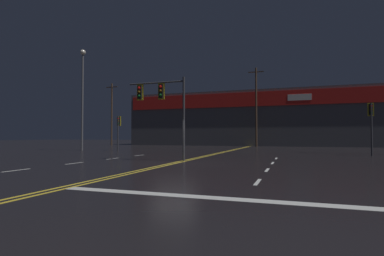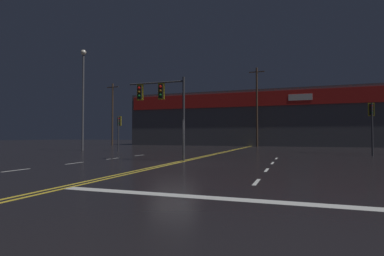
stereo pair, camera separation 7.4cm
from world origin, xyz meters
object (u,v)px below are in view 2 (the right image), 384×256
object	(u,v)px
traffic_signal_median	(160,98)
traffic_signal_corner_northwest	(119,125)
traffic_signal_corner_northeast	(372,117)
streetlight_near_left	(83,87)

from	to	relation	value
traffic_signal_median	traffic_signal_corner_northwest	world-z (taller)	traffic_signal_median
traffic_signal_corner_northeast	traffic_signal_corner_northwest	size ratio (longest dim) A/B	1.13
traffic_signal_corner_northwest	streetlight_near_left	size ratio (longest dim) A/B	0.34
traffic_signal_corner_northwest	streetlight_near_left	distance (m)	5.59
traffic_signal_corner_northeast	streetlight_near_left	bearing A→B (deg)	179.99
traffic_signal_median	traffic_signal_corner_northwest	xyz separation A→B (m)	(-9.23, 9.84, -1.20)
traffic_signal_median	streetlight_near_left	bearing A→B (deg)	145.33
traffic_signal_median	traffic_signal_corner_northeast	distance (m)	16.02
traffic_signal_corner_northeast	streetlight_near_left	xyz separation A→B (m)	(-26.25, 0.00, 3.68)
streetlight_near_left	traffic_signal_corner_northwest	bearing A→B (deg)	12.36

